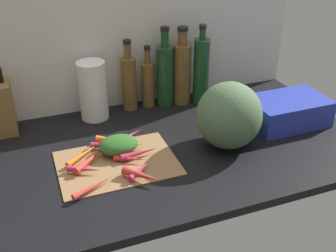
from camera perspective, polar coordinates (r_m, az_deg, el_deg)
The scene contains 24 objects.
ground_plane at distance 144.19cm, azimuth -5.46°, elevation -4.10°, with size 170.00×80.00×3.00cm, color black.
wall_back at distance 164.99cm, azimuth -9.76°, elevation 12.20°, with size 170.00×3.00×60.00cm, color silver.
cutting_board at distance 137.49cm, azimuth -7.16°, elevation -5.12°, with size 39.15×28.23×0.80cm, color #997047.
carrot_0 at distance 133.35cm, azimuth -11.67°, elevation -5.99°, with size 2.25×2.25×11.00cm, color #B2264C.
carrot_1 at distance 141.89cm, azimuth -5.77°, elevation -2.84°, with size 3.26×3.26×12.10cm, color orange.
carrot_2 at distance 125.82cm, azimuth -10.34°, elevation -8.34°, with size 2.01×2.01×14.94cm, color red.
carrot_3 at distance 137.82cm, azimuth -10.73°, elevation -4.50°, with size 2.60×2.60×16.41cm, color red.
carrot_4 at distance 131.05cm, azimuth -3.95°, elevation -6.09°, with size 2.14×2.14×12.06cm, color #B2264C.
carrot_5 at distance 136.32cm, azimuth -5.28°, elevation -4.60°, with size 2.08×2.08×11.27cm, color red.
carrot_6 at distance 141.34cm, azimuth -11.62°, elevation -3.79°, with size 2.04×2.04×16.41cm, color orange.
carrot_7 at distance 144.10cm, azimuth -7.78°, elevation -2.65°, with size 2.27×2.27×15.22cm, color #B2264C.
carrot_8 at distance 138.57cm, azimuth -4.02°, elevation -3.80°, with size 2.55×2.55×13.66cm, color #B2264C.
carrot_9 at distance 146.60cm, azimuth -7.93°, elevation -1.97°, with size 2.64×2.64×11.13cm, color orange.
carrot_10 at distance 148.64cm, azimuth -5.63°, elevation -1.46°, with size 2.09×2.09×13.81cm, color red.
carrot_11 at distance 127.53cm, azimuth -3.68°, elevation -6.93°, with size 3.18×3.18×13.15cm, color red.
carrot_greens_pile at distance 141.02cm, azimuth -7.02°, elevation -2.53°, with size 13.71×10.54×5.80cm, color #2D6023.
winter_squash at distance 142.14cm, azimuth 8.56°, elevation 1.46°, with size 23.06×22.52×23.86cm, color #4C6B47.
paper_towel_roll at distance 162.18cm, azimuth -10.48°, elevation 4.90°, with size 11.01×11.01×23.50cm, color white.
bottle_0 at distance 167.41cm, azimuth -5.50°, elevation 6.18°, with size 6.21×6.21×29.66cm.
bottle_1 at distance 170.03cm, azimuth -2.83°, elevation 6.06°, with size 5.18×5.18×26.37cm.
bottle_2 at distance 170.06cm, azimuth -0.44°, elevation 7.30°, with size 7.16×7.16×33.45cm.
bottle_3 at distance 171.50cm, azimuth 1.97°, elevation 7.59°, with size 7.53×7.53×33.07cm.
bottle_4 at distance 172.37cm, azimuth 4.66°, elevation 7.82°, with size 6.60×6.60×33.79cm.
dish_rack at distance 164.88cm, azimuth 16.42°, elevation 2.04°, with size 29.76×19.13×10.45cm, color #2838AD.
Camera 1 is at (-29.49, -116.53, 78.15)cm, focal length 43.45 mm.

